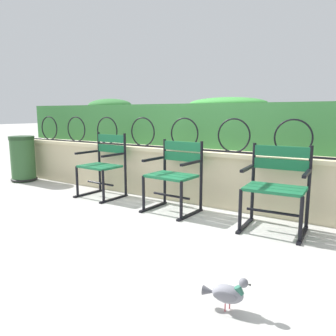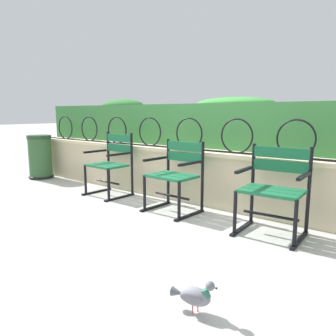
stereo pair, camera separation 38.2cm
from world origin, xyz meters
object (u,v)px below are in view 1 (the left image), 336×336
(park_chair_left, at_px, (104,164))
(trash_bin, at_px, (23,160))
(park_chair_centre, at_px, (175,173))
(pigeon_near_chairs, at_px, (227,293))
(park_chair_right, at_px, (277,185))

(park_chair_left, height_order, trash_bin, park_chair_left)
(park_chair_centre, bearing_deg, pigeon_near_chairs, -49.60)
(park_chair_right, height_order, pigeon_near_chairs, park_chair_right)
(park_chair_centre, height_order, trash_bin, park_chair_centre)
(park_chair_centre, xyz_separation_m, park_chair_right, (1.21, -0.01, 0.00))
(park_chair_centre, bearing_deg, park_chair_left, 177.41)
(pigeon_near_chairs, xyz_separation_m, trash_bin, (-4.51, 1.67, 0.26))
(pigeon_near_chairs, bearing_deg, park_chair_right, 95.32)
(park_chair_left, distance_m, pigeon_near_chairs, 3.08)
(park_chair_left, bearing_deg, pigeon_near_chairs, -32.65)
(trash_bin, bearing_deg, park_chair_centre, -1.39)
(park_chair_left, xyz_separation_m, pigeon_near_chairs, (2.58, -1.65, -0.36))
(park_chair_left, xyz_separation_m, park_chair_centre, (1.22, -0.06, -0.01))
(park_chair_left, height_order, pigeon_near_chairs, park_chair_left)
(park_chair_left, relative_size, trash_bin, 1.15)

